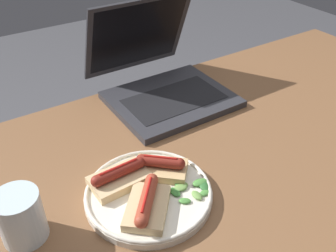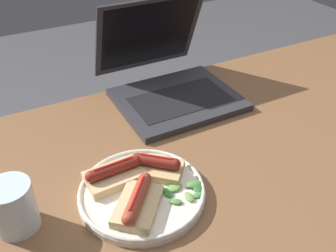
# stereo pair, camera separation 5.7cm
# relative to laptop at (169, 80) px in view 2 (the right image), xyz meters

# --- Properties ---
(desk) EXTENTS (1.45, 0.68, 0.77)m
(desk) POSITION_rel_laptop_xyz_m (0.03, -0.24, -0.14)
(desk) COLOR brown
(desk) RESTS_ON ground_plane
(laptop) EXTENTS (0.30, 0.34, 0.24)m
(laptop) POSITION_rel_laptop_xyz_m (0.00, 0.00, 0.00)
(laptop) COLOR #2D2D33
(laptop) RESTS_ON desk
(plate) EXTENTS (0.24, 0.24, 0.02)m
(plate) POSITION_rel_laptop_xyz_m (-0.22, -0.31, -0.03)
(plate) COLOR silver
(plate) RESTS_ON desk
(sausage_toast_left) EXTENTS (0.12, 0.12, 0.04)m
(sausage_toast_left) POSITION_rel_laptop_xyz_m (-0.18, -0.28, -0.01)
(sausage_toast_left) COLOR tan
(sausage_toast_left) RESTS_ON plate
(sausage_toast_middle) EXTENTS (0.12, 0.13, 0.04)m
(sausage_toast_middle) POSITION_rel_laptop_xyz_m (-0.25, -0.35, -0.01)
(sausage_toast_middle) COLOR #D6B784
(sausage_toast_middle) RESTS_ON plate
(sausage_toast_right) EXTENTS (0.11, 0.07, 0.04)m
(sausage_toast_right) POSITION_rel_laptop_xyz_m (-0.26, -0.26, -0.01)
(sausage_toast_right) COLOR #D6B784
(sausage_toast_right) RESTS_ON plate
(salad_pile) EXTENTS (0.08, 0.07, 0.01)m
(salad_pile) POSITION_rel_laptop_xyz_m (-0.15, -0.35, -0.03)
(salad_pile) COLOR #387A33
(salad_pile) RESTS_ON plate
(drinking_glass) EXTENTS (0.08, 0.08, 0.09)m
(drinking_glass) POSITION_rel_laptop_xyz_m (-0.44, -0.28, 0.00)
(drinking_glass) COLOR silver
(drinking_glass) RESTS_ON desk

